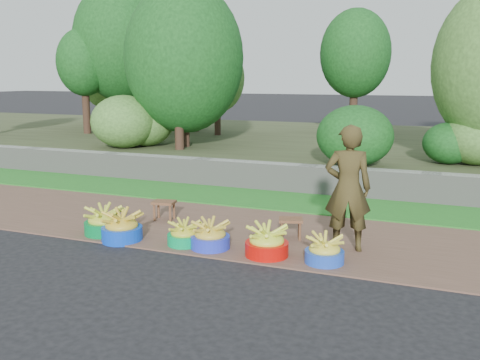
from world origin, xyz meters
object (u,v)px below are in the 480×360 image
at_px(basin_b, 122,228).
at_px(stool_right, 291,223).
at_px(basin_d, 210,237).
at_px(basin_c, 184,235).
at_px(basin_f, 324,252).
at_px(basin_e, 267,243).
at_px(stool_left, 164,205).
at_px(basin_a, 104,222).
at_px(vendor_woman, 348,188).

bearing_deg(basin_b, stool_right, 23.11).
bearing_deg(basin_d, basin_c, 179.46).
bearing_deg(basin_f, basin_c, 179.97).
xyz_separation_m(basin_b, basin_e, (2.06, 0.11, -0.00)).
xyz_separation_m(basin_c, stool_left, (-0.88, 1.00, 0.10)).
distance_m(basin_c, basin_f, 1.89).
bearing_deg(basin_c, basin_a, 179.25).
bearing_deg(vendor_woman, basin_b, 0.67).
relative_size(basin_b, basin_f, 1.18).
relative_size(basin_e, basin_f, 1.15).
height_order(stool_right, vendor_woman, vendor_woman).
bearing_deg(basin_a, stool_left, 67.07).
bearing_deg(basin_b, basin_f, 2.58).
xyz_separation_m(basin_b, basin_f, (2.78, 0.13, -0.03)).
relative_size(basin_c, stool_left, 1.21).
xyz_separation_m(basin_d, stool_left, (-1.26, 1.00, 0.09)).
distance_m(basin_a, vendor_woman, 3.43).
bearing_deg(basin_e, basin_f, 1.23).
height_order(basin_c, basin_e, basin_e).
relative_size(basin_c, vendor_woman, 0.28).
height_order(basin_a, basin_b, basin_b).
xyz_separation_m(basin_a, basin_e, (2.45, -0.03, -0.00)).
bearing_deg(basin_e, basin_a, 179.21).
bearing_deg(vendor_woman, stool_left, -21.03).
bearing_deg(basin_f, stool_right, 129.87).
distance_m(stool_right, vendor_woman, 1.00).
bearing_deg(stool_left, basin_d, -38.46).
height_order(basin_b, vendor_woman, vendor_woman).
xyz_separation_m(basin_c, basin_f, (1.89, -0.00, 0.01)).
xyz_separation_m(basin_c, basin_d, (0.38, -0.00, 0.02)).
bearing_deg(basin_c, basin_d, -0.54).
relative_size(basin_e, stool_left, 1.45).
height_order(basin_c, basin_d, basin_d).
bearing_deg(stool_right, basin_e, -95.11).
relative_size(basin_d, stool_left, 1.36).
xyz_separation_m(basin_d, stool_right, (0.85, 0.79, 0.07)).
height_order(basin_e, vendor_woman, vendor_woman).
xyz_separation_m(basin_b, vendor_woman, (2.92, 0.72, 0.64)).
bearing_deg(vendor_woman, basin_e, 22.07).
bearing_deg(basin_d, vendor_woman, 20.02).
distance_m(basin_a, basin_c, 1.29).
xyz_separation_m(basin_a, vendor_woman, (3.32, 0.58, 0.64)).
bearing_deg(stool_right, basin_c, -147.65).
bearing_deg(basin_e, basin_b, -176.94).
bearing_deg(basin_a, basin_f, -0.33).
bearing_deg(basin_e, stool_right, 84.89).
relative_size(basin_a, basin_f, 1.17).
height_order(basin_f, vendor_woman, vendor_woman).
height_order(stool_left, vendor_woman, vendor_woman).
height_order(basin_b, stool_left, basin_b).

